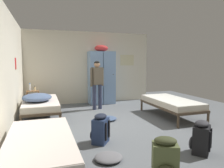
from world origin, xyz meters
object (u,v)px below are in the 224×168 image
object	(u,v)px
bed_left_front	(40,145)
lotion_bottle	(35,89)
locker_bank	(101,76)
bedding_heap	(37,97)
water_bottle	(30,87)
bed_left_rear	(41,104)
person_traveler	(97,80)
backpack_navy	(100,129)
backpack_olive	(165,159)
clothes_pile_grey	(109,157)
backpack_black	(201,138)
bed_right	(171,103)
shelf_unit	(33,98)
clothes_pile_denim	(108,118)

from	to	relation	value
bed_left_front	lotion_bottle	size ratio (longest dim) A/B	11.62
locker_bank	bedding_heap	size ratio (longest dim) A/B	2.65
bed_left_front	water_bottle	distance (m)	4.24
bed_left_front	bed_left_rear	bearing A→B (deg)	90.00
person_traveler	lotion_bottle	bearing A→B (deg)	158.78
bed_left_rear	backpack_navy	size ratio (longest dim) A/B	3.45
backpack_olive	clothes_pile_grey	bearing A→B (deg)	127.10
backpack_olive	backpack_black	xyz separation A→B (m)	(0.97, 0.47, 0.00)
bed_right	bedding_heap	distance (m)	3.53
bed_right	backpack_black	world-z (taller)	backpack_black
person_traveler	backpack_olive	size ratio (longest dim) A/B	2.75
person_traveler	backpack_olive	world-z (taller)	person_traveler
bed_left_rear	locker_bank	bearing A→B (deg)	34.17
person_traveler	locker_bank	bearing A→B (deg)	66.06
person_traveler	backpack_black	bearing A→B (deg)	-77.50
bed_left_front	backpack_olive	xyz separation A→B (m)	(1.51, -0.69, -0.12)
locker_bank	shelf_unit	xyz separation A→B (m)	(-2.30, -0.08, -0.62)
lotion_bottle	bed_left_rear	bearing A→B (deg)	-81.95
backpack_olive	backpack_navy	world-z (taller)	same
backpack_black	clothes_pile_denim	size ratio (longest dim) A/B	1.17
person_traveler	water_bottle	xyz separation A→B (m)	(-2.01, 0.78, -0.23)
water_bottle	backpack_black	xyz separation A→B (m)	(2.82, -4.43, -0.42)
water_bottle	backpack_navy	world-z (taller)	water_bottle
bed_left_front	backpack_navy	world-z (taller)	backpack_navy
bed_left_rear	bed_left_front	bearing A→B (deg)	-90.00
shelf_unit	lotion_bottle	size ratio (longest dim) A/B	3.49
lotion_bottle	clothes_pile_grey	size ratio (longest dim) A/B	0.38
bed_right	bed_left_front	world-z (taller)	same
bed_left_rear	backpack_black	xyz separation A→B (m)	(2.49, -3.10, -0.12)
locker_bank	water_bottle	bearing A→B (deg)	-178.61
person_traveler	clothes_pile_denim	bearing A→B (deg)	-92.52
clothes_pile_grey	clothes_pile_denim	size ratio (longest dim) A/B	0.92
bed_left_front	person_traveler	distance (m)	3.86
locker_bank	lotion_bottle	bearing A→B (deg)	-176.97
bed_right	person_traveler	xyz separation A→B (m)	(-1.68, 1.51, 0.53)
shelf_unit	bed_left_rear	xyz separation A→B (m)	(0.25, -1.31, 0.04)
clothes_pile_denim	person_traveler	bearing A→B (deg)	87.48
person_traveler	bedding_heap	bearing A→B (deg)	-157.31
lotion_bottle	backpack_black	size ratio (longest dim) A/B	0.30
locker_bank	backpack_black	world-z (taller)	locker_bank
shelf_unit	backpack_navy	world-z (taller)	shelf_unit
bed_right	bed_left_rear	xyz separation A→B (m)	(-3.36, 0.96, 0.00)
bed_left_front	bed_right	bearing A→B (deg)	29.85
clothes_pile_grey	bed_right	bearing A→B (deg)	38.77
locker_bank	clothes_pile_denim	world-z (taller)	locker_bank
bed_right	bed_left_rear	size ratio (longest dim) A/B	1.00
locker_bank	clothes_pile_denim	size ratio (longest dim) A/B	4.39
shelf_unit	backpack_black	world-z (taller)	shelf_unit
bed_left_front	clothes_pile_grey	size ratio (longest dim) A/B	4.40
shelf_unit	backpack_olive	size ratio (longest dim) A/B	1.04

